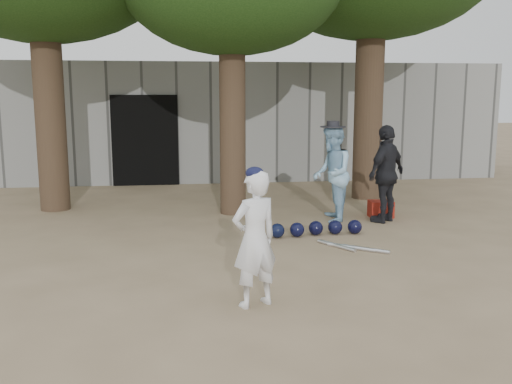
{
  "coord_description": "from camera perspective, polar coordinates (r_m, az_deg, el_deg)",
  "views": [
    {
      "loc": [
        -0.4,
        -6.32,
        2.23
      ],
      "look_at": [
        0.6,
        1.0,
        0.95
      ],
      "focal_mm": 40.0,
      "sensor_mm": 36.0,
      "label": 1
    }
  ],
  "objects": [
    {
      "name": "ground",
      "position": [
        6.72,
        -3.98,
        -9.59
      ],
      "size": [
        70.0,
        70.0,
        0.0
      ],
      "primitive_type": "plane",
      "color": "#937C5E",
      "rests_on": "ground"
    },
    {
      "name": "boy_player",
      "position": [
        5.98,
        -0.13,
        -4.74
      ],
      "size": [
        0.63,
        0.54,
        1.45
      ],
      "primitive_type": "imported",
      "rotation": [
        0.0,
        0.0,
        3.57
      ],
      "color": "white",
      "rests_on": "ground"
    },
    {
      "name": "spectator_blue",
      "position": [
        10.05,
        7.6,
        1.82
      ],
      "size": [
        0.78,
        0.93,
        1.69
      ],
      "primitive_type": "imported",
      "rotation": [
        0.0,
        0.0,
        4.53
      ],
      "color": "#98C9EA",
      "rests_on": "ground"
    },
    {
      "name": "spectator_dark",
      "position": [
        10.18,
        12.9,
        1.78
      ],
      "size": [
        1.04,
        0.94,
        1.7
      ],
      "primitive_type": "imported",
      "rotation": [
        0.0,
        0.0,
        3.81
      ],
      "color": "black",
      "rests_on": "ground"
    },
    {
      "name": "red_bag",
      "position": [
        10.66,
        12.37,
        -1.66
      ],
      "size": [
        0.44,
        0.34,
        0.3
      ],
      "primitive_type": "cube",
      "rotation": [
        0.0,
        0.0,
        -0.05
      ],
      "color": "maroon",
      "rests_on": "ground"
    },
    {
      "name": "back_building",
      "position": [
        16.68,
        -6.45,
        7.25
      ],
      "size": [
        16.0,
        5.24,
        3.0
      ],
      "color": "gray",
      "rests_on": "ground"
    },
    {
      "name": "helmet_row",
      "position": [
        9.12,
        6.05,
        -3.65
      ],
      "size": [
        1.51,
        0.33,
        0.23
      ],
      "color": "black",
      "rests_on": "ground"
    },
    {
      "name": "bat_pile",
      "position": [
        8.42,
        9.45,
        -5.47
      ],
      "size": [
        0.87,
        0.81,
        0.06
      ],
      "color": "silver",
      "rests_on": "ground"
    }
  ]
}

